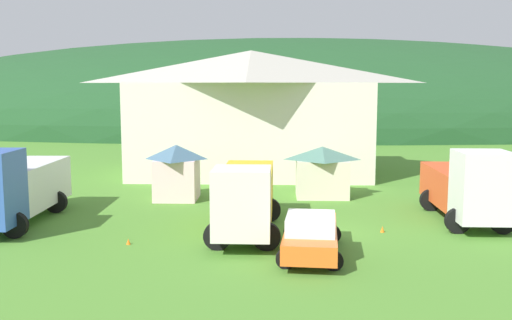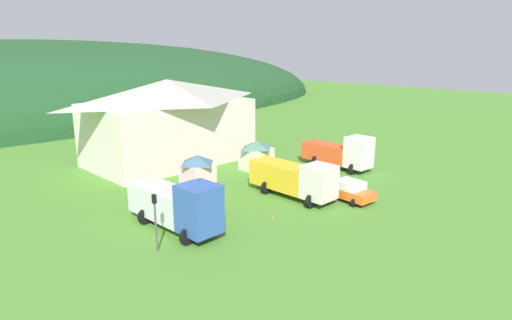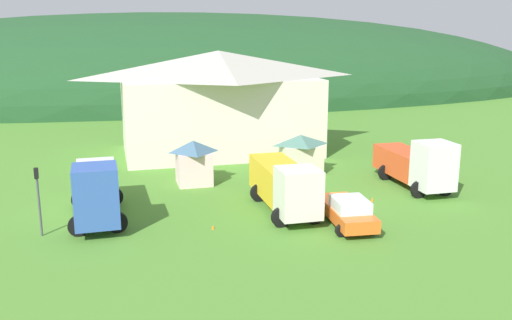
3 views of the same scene
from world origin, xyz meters
name	(u,v)px [view 2 (image 2 of 3)]	position (x,y,z in m)	size (l,w,h in m)	color
ground_plane	(316,189)	(0.00, 0.00, 0.00)	(200.00, 200.00, 0.00)	#4C842D
forested_hill_backdrop	(39,112)	(0.00, 66.55, 0.00)	(144.68, 60.00, 26.74)	#1E4723
depot_building	(169,120)	(-3.58, 17.07, 4.53)	(17.56, 10.52, 8.80)	silver
play_shed_cream	(256,155)	(0.85, 8.31, 1.50)	(3.15, 2.52, 2.91)	beige
play_shed_pink	(198,171)	(-7.33, 7.35, 1.58)	(2.50, 2.65, 3.08)	beige
box_truck_blue	(177,205)	(-13.75, 1.18, 1.81)	(3.16, 8.02, 3.69)	#3356AD
heavy_rig_striped	(295,178)	(-3.08, -0.08, 1.69)	(3.06, 7.90, 3.21)	silver
heavy_rig_white	(341,152)	(7.05, 2.35, 1.71)	(3.05, 7.50, 3.58)	white
service_pickup_orange	(344,189)	(-0.48, -3.18, 0.83)	(2.67, 5.51, 1.66)	orange
traffic_light_west	(155,216)	(-16.57, -0.60, 2.28)	(0.20, 0.32, 3.66)	#4C4C51
traffic_cone_near_pickup	(272,218)	(-7.72, -1.93, 0.00)	(0.36, 0.36, 0.47)	orange
traffic_cone_mid_row	(332,181)	(2.86, 0.37, 0.00)	(0.36, 0.36, 0.55)	orange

